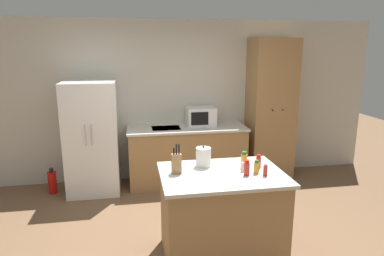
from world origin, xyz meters
name	(u,v)px	position (x,y,z in m)	size (l,w,h in m)	color
ground_plane	(186,253)	(0.00, 0.00, 0.00)	(14.00, 14.00, 0.00)	brown
wall_back	(163,101)	(0.00, 2.33, 1.30)	(7.20, 0.06, 2.60)	beige
refrigerator	(92,137)	(-1.12, 1.93, 0.84)	(0.76, 0.77, 1.69)	white
back_counter	(187,155)	(0.33, 1.98, 0.47)	(1.89, 0.69, 0.93)	#9E7547
pantry_cabinet	(270,110)	(1.75, 2.03, 1.15)	(0.71, 0.57, 2.31)	#9E7547
kitchen_island	(221,215)	(0.35, -0.12, 0.47)	(1.24, 0.89, 0.94)	#9E7547
microwave	(201,116)	(0.58, 2.09, 1.08)	(0.46, 0.38, 0.29)	white
knife_block	(176,163)	(-0.10, -0.05, 1.05)	(0.10, 0.07, 0.31)	#9E7547
spice_bottle_tall_dark	(247,168)	(0.57, -0.23, 1.02)	(0.06, 0.06, 0.16)	#B2281E
spice_bottle_short_red	(258,162)	(0.76, -0.05, 1.01)	(0.05, 0.05, 0.15)	#B2281E
spice_bottle_amber_oil	(265,170)	(0.74, -0.27, 1.00)	(0.04, 0.04, 0.13)	#B2281E
spice_bottle_green_herb	(256,167)	(0.68, -0.19, 1.01)	(0.05, 0.05, 0.14)	gold
spice_bottle_pale_salt	(243,167)	(0.56, -0.12, 0.99)	(0.04, 0.04, 0.10)	beige
spice_bottle_orange_cap	(244,160)	(0.62, 0.00, 1.02)	(0.06, 0.06, 0.17)	orange
kettle	(203,157)	(0.21, 0.11, 1.04)	(0.16, 0.16, 0.22)	white
fire_extinguisher	(52,182)	(-1.75, 1.90, 0.18)	(0.13, 0.13, 0.40)	red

